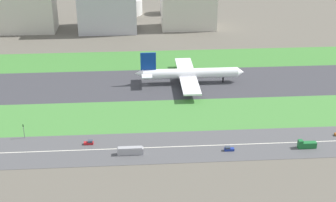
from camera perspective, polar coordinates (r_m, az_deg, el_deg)
name	(u,v)px	position (r m, az deg, el deg)	size (l,w,h in m)	color
ground_plane	(146,84)	(285.17, -2.65, 1.99)	(800.00, 800.00, 0.00)	#5B564C
runway	(146,84)	(285.15, -2.65, 2.00)	(280.00, 46.00, 0.10)	#38383D
grass_median_north	(144,60)	(323.19, -2.86, 4.88)	(280.00, 36.00, 0.10)	#3D7A33
grass_median_south	(148,116)	(248.07, -2.39, -1.76)	(280.00, 36.00, 0.10)	#427F38
highway	(150,148)	(220.09, -2.12, -5.56)	(280.00, 28.00, 0.10)	#4C4C4F
highway_centerline	(150,148)	(220.06, -2.12, -5.55)	(266.00, 0.50, 0.01)	silver
airliner	(188,74)	(284.30, 2.37, 3.28)	(65.00, 56.00, 19.70)	white
car_1	(229,149)	(219.05, 7.24, -5.66)	(4.40, 1.80, 2.00)	navy
car_2	(89,143)	(225.07, -9.36, -4.90)	(4.40, 1.80, 2.00)	#B2191E
truck_1	(306,145)	(227.97, 16.13, -5.00)	(8.40, 2.50, 4.00)	#19662D
bus_0	(130,151)	(214.87, -4.50, -5.91)	(11.60, 2.50, 3.50)	#99999E
traffic_light	(24,130)	(235.47, -16.77, -3.33)	(0.36, 0.50, 7.20)	#4C4C51
terminal_building	(26,9)	(396.94, -16.50, 10.39)	(44.22, 24.39, 34.49)	beige
office_tower	(188,8)	(390.27, 2.45, 11.04)	(42.88, 24.82, 33.00)	beige
fuel_tank_west	(130,6)	(433.97, -4.59, 11.13)	(22.44, 22.44, 13.52)	silver
fuel_tank_centre	(170,4)	(434.61, 0.20, 11.47)	(16.65, 16.65, 17.04)	silver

